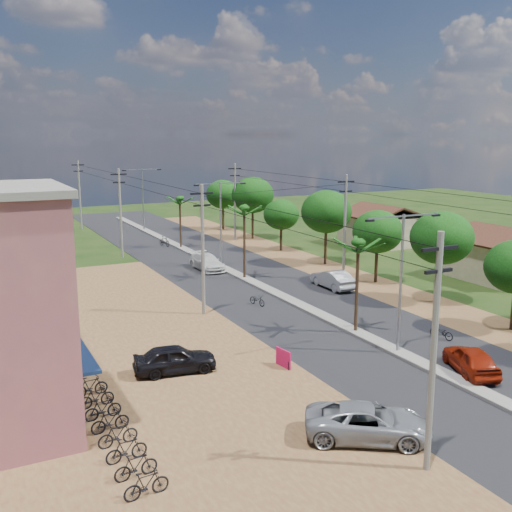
{
  "coord_description": "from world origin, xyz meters",
  "views": [
    {
      "loc": [
        -21.81,
        -25.17,
        12.25
      ],
      "look_at": [
        -1.22,
        15.4,
        3.0
      ],
      "focal_mm": 42.0,
      "sensor_mm": 36.0,
      "label": 1
    }
  ],
  "objects": [
    {
      "name": "dirt_shoulder_east",
      "position": [
        8.5,
        15.0,
        0.01
      ],
      "size": [
        5.0,
        90.0,
        0.03
      ],
      "primitive_type": "cube",
      "color": "brown",
      "rests_on": "ground"
    },
    {
      "name": "house_east_far",
      "position": [
        21.0,
        28.0,
        2.39
      ],
      "size": [
        7.6,
        7.5,
        4.6
      ],
      "color": "tan",
      "rests_on": "ground"
    },
    {
      "name": "car_parked_dark",
      "position": [
        -12.24,
        3.07,
        0.73
      ],
      "size": [
        4.52,
        2.36,
        1.47
      ],
      "primitive_type": "imported",
      "rotation": [
        0.0,
        0.0,
        1.42
      ],
      "color": "black",
      "rests_on": "ground"
    },
    {
      "name": "utility_pole_e_c",
      "position": [
        7.5,
        38.0,
        4.76
      ],
      "size": [
        1.6,
        0.24,
        9.0
      ],
      "color": "#605E56",
      "rests_on": "ground"
    },
    {
      "name": "car_silver_mid",
      "position": [
        5.0,
        13.94,
        0.74
      ],
      "size": [
        1.61,
        4.51,
        1.48
      ],
      "primitive_type": "imported",
      "rotation": [
        0.0,
        0.0,
        3.13
      ],
      "color": "gray",
      "rests_on": "ground"
    },
    {
      "name": "house_east_near",
      "position": [
        20.0,
        10.0,
        2.39
      ],
      "size": [
        7.6,
        7.5,
        4.6
      ],
      "color": "tan",
      "rests_on": "ground"
    },
    {
      "name": "moto_rider_east",
      "position": [
        3.97,
        0.69,
        0.42
      ],
      "size": [
        0.91,
        1.67,
        0.83
      ],
      "primitive_type": "imported",
      "rotation": [
        0.0,
        0.0,
        3.38
      ],
      "color": "black",
      "rests_on": "ground"
    },
    {
      "name": "tree_east_c",
      "position": [
        9.7,
        7.0,
        4.86
      ],
      "size": [
        4.6,
        4.6,
        6.83
      ],
      "color": "black",
      "rests_on": "ground"
    },
    {
      "name": "streetlight_far",
      "position": [
        0.0,
        50.0,
        4.79
      ],
      "size": [
        5.1,
        0.18,
        8.0
      ],
      "color": "gray",
      "rests_on": "ground"
    },
    {
      "name": "streetlight_near",
      "position": [
        0.0,
        0.0,
        4.79
      ],
      "size": [
        5.1,
        0.18,
        8.0
      ],
      "color": "gray",
      "rests_on": "ground"
    },
    {
      "name": "tree_east_d",
      "position": [
        9.4,
        14.0,
        4.34
      ],
      "size": [
        4.2,
        4.2,
        6.13
      ],
      "color": "black",
      "rests_on": "ground"
    },
    {
      "name": "parked_scooter_row",
      "position": [
        -16.79,
        -2.42,
        0.5
      ],
      "size": [
        1.7,
        9.73,
        1.0
      ],
      "color": "black",
      "rests_on": "ground"
    },
    {
      "name": "palm_median_near",
      "position": [
        0.0,
        4.0,
        5.54
      ],
      "size": [
        2.0,
        2.0,
        6.15
      ],
      "color": "black",
      "rests_on": "ground"
    },
    {
      "name": "roadside_sign",
      "position": [
        -6.83,
        1.13,
        0.5
      ],
      "size": [
        0.25,
        1.22,
        1.02
      ],
      "rotation": [
        0.0,
        0.0,
        0.14
      ],
      "color": "#B61049",
      "rests_on": "ground"
    },
    {
      "name": "car_red_near",
      "position": [
        1.5,
        -3.98,
        0.72
      ],
      "size": [
        3.18,
        4.56,
        1.44
      ],
      "primitive_type": "imported",
      "rotation": [
        0.0,
        0.0,
        2.75
      ],
      "color": "maroon",
      "rests_on": "ground"
    },
    {
      "name": "utility_pole_w_a",
      "position": [
        -7.0,
        -10.0,
        4.76
      ],
      "size": [
        1.6,
        0.24,
        9.0
      ],
      "color": "#605E56",
      "rests_on": "ground"
    },
    {
      "name": "streetlight_mid",
      "position": [
        0.0,
        25.0,
        4.79
      ],
      "size": [
        5.1,
        0.18,
        8.0
      ],
      "color": "gray",
      "rests_on": "ground"
    },
    {
      "name": "tree_east_g",
      "position": [
        9.8,
        38.0,
        5.24
      ],
      "size": [
        5.0,
        5.0,
        7.38
      ],
      "color": "black",
      "rests_on": "ground"
    },
    {
      "name": "car_parked_silver",
      "position": [
        -7.55,
        -7.16,
        0.71
      ],
      "size": [
        5.61,
        4.76,
        1.43
      ],
      "primitive_type": "imported",
      "rotation": [
        0.0,
        0.0,
        1.0
      ],
      "color": "gray",
      "rests_on": "ground"
    },
    {
      "name": "ground",
      "position": [
        0.0,
        0.0,
        0.0
      ],
      "size": [
        160.0,
        160.0,
        0.0
      ],
      "primitive_type": "plane",
      "color": "black",
      "rests_on": "ground"
    },
    {
      "name": "utility_pole_w_d",
      "position": [
        -7.0,
        55.0,
        4.76
      ],
      "size": [
        1.6,
        0.24,
        9.0
      ],
      "color": "#605E56",
      "rests_on": "ground"
    },
    {
      "name": "palm_median_mid",
      "position": [
        0.0,
        20.0,
        5.9
      ],
      "size": [
        2.0,
        2.0,
        6.55
      ],
      "color": "black",
      "rests_on": "ground"
    },
    {
      "name": "tree_east_e",
      "position": [
        9.6,
        22.0,
        5.09
      ],
      "size": [
        4.8,
        4.8,
        7.14
      ],
      "color": "black",
      "rests_on": "ground"
    },
    {
      "name": "median",
      "position": [
        0.0,
        18.0,
        0.09
      ],
      "size": [
        1.0,
        90.0,
        0.18
      ],
      "primitive_type": "cube",
      "color": "#605E56",
      "rests_on": "ground"
    },
    {
      "name": "utility_pole_w_c",
      "position": [
        -7.0,
        34.0,
        4.76
      ],
      "size": [
        1.6,
        0.24,
        9.0
      ],
      "color": "#605E56",
      "rests_on": "ground"
    },
    {
      "name": "tree_east_f",
      "position": [
        9.2,
        30.0,
        3.89
      ],
      "size": [
        3.8,
        3.8,
        5.52
      ],
      "color": "black",
      "rests_on": "ground"
    },
    {
      "name": "dirt_lot_west",
      "position": [
        -15.0,
        8.0,
        0.02
      ],
      "size": [
        18.0,
        46.0,
        0.04
      ],
      "primitive_type": "cube",
      "color": "brown",
      "rests_on": "ground"
    },
    {
      "name": "car_white_far",
      "position": [
        -1.5,
        24.78,
        0.71
      ],
      "size": [
        2.02,
        4.92,
        1.43
      ],
      "primitive_type": "imported",
      "rotation": [
        0.0,
        0.0,
        0.01
      ],
      "color": "#B9B9B4",
      "rests_on": "ground"
    },
    {
      "name": "palm_median_far",
      "position": [
        0.0,
        36.0,
        5.26
      ],
      "size": [
        2.0,
        2.0,
        5.85
      ],
      "color": "black",
      "rests_on": "ground"
    },
    {
      "name": "utility_pole_w_b",
      "position": [
        -7.0,
        12.0,
        4.76
      ],
      "size": [
        1.6,
        0.24,
        9.0
      ],
      "color": "#605E56",
      "rests_on": "ground"
    },
    {
      "name": "utility_pole_e_b",
      "position": [
        7.5,
        16.0,
        4.76
      ],
      "size": [
        1.6,
        0.24,
        9.0
      ],
      "color": "#605E56",
      "rests_on": "ground"
    },
    {
      "name": "tree_east_h",
      "position": [
        9.5,
        46.0,
        4.64
      ],
      "size": [
        4.4,
        4.4,
        6.52
      ],
      "color": "black",
      "rests_on": "ground"
    },
    {
      "name": "moto_rider_west_a",
      "position": [
        -2.69,
        12.29,
        0.42
      ],
      "size": [
        0.92,
        1.67,
        0.83
      ],
      "primitive_type": "imported",
      "rotation": [
        0.0,
        0.0,
        0.24
      ],
      "color": "black",
      "rests_on": "ground"
    },
    {
      "name": "moto_rider_west_b",
      "position": [
        -1.25,
        37.9,
        0.55
      ],
      "size": [
        1.03,
        1.92,
        1.11
      ],
      "primitive_type": "imported",
      "rotation": [
        0.0,
        0.0,
        0.29
      ],
      "color": "black",
      "rests_on": "ground"
    },
    {
      "name": "road",
      "position": [
        0.0,
        15.0,
        0.02
      ],
      "size": [
        12.0,
        110.0,
        0.04
      ],
      "primitive_type": "cube",
      "color": "black",
      "rests_on": "ground"
    }
  ]
}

